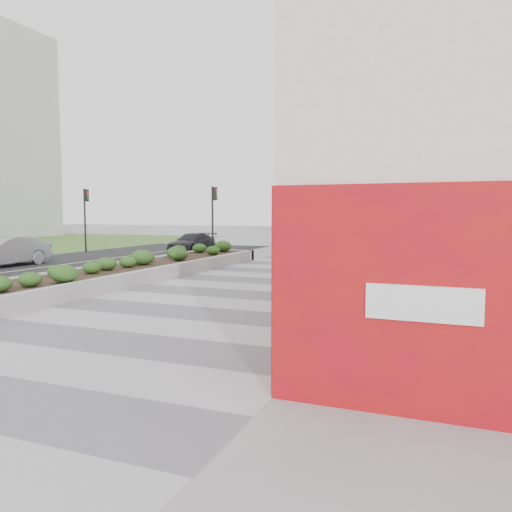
# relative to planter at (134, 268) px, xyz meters

# --- Properties ---
(ground) EXTENTS (160.00, 160.00, 0.00)m
(ground) POSITION_rel_planter_xyz_m (5.50, -7.00, -0.42)
(ground) COLOR gray
(ground) RESTS_ON ground
(walkway) EXTENTS (8.00, 36.00, 0.01)m
(walkway) POSITION_rel_planter_xyz_m (5.50, -4.00, -0.41)
(walkway) COLOR #A8A8AD
(walkway) RESTS_ON ground
(building) EXTENTS (6.04, 24.08, 8.00)m
(building) POSITION_rel_planter_xyz_m (12.48, 1.98, 3.56)
(building) COLOR beige
(building) RESTS_ON ground
(planter) EXTENTS (3.00, 18.00, 0.90)m
(planter) POSITION_rel_planter_xyz_m (0.00, 0.00, 0.00)
(planter) COLOR #9E9EA0
(planter) RESTS_ON ground
(street) EXTENTS (10.00, 40.00, 0.00)m
(street) POSITION_rel_planter_xyz_m (-6.50, 0.00, -0.42)
(street) COLOR black
(street) RESTS_ON ground
(traffic_signal_near) EXTENTS (0.33, 0.28, 4.20)m
(traffic_signal_near) POSITION_rel_planter_xyz_m (-1.73, 10.50, 2.34)
(traffic_signal_near) COLOR black
(traffic_signal_near) RESTS_ON ground
(traffic_signal_far) EXTENTS (0.33, 0.28, 4.20)m
(traffic_signal_far) POSITION_rel_planter_xyz_m (-10.93, 10.00, 2.34)
(traffic_signal_far) COLOR black
(traffic_signal_far) RESTS_ON ground
(distant_bldg_north_l) EXTENTS (16.00, 12.00, 20.00)m
(distant_bldg_north_l) POSITION_rel_planter_xyz_m (0.50, 48.00, 9.58)
(distant_bldg_north_l) COLOR #ADAAA3
(distant_bldg_north_l) RESTS_ON ground
(manhole_cover) EXTENTS (0.44, 0.44, 0.01)m
(manhole_cover) POSITION_rel_planter_xyz_m (6.00, -4.00, -0.42)
(manhole_cover) COLOR #595654
(manhole_cover) RESTS_ON ground
(skateboarder) EXTENTS (0.54, 0.74, 1.50)m
(skateboarder) POSITION_rel_planter_xyz_m (6.56, -0.27, 0.34)
(skateboarder) COLOR beige
(skateboarder) RESTS_ON ground
(car_silver) EXTENTS (1.77, 4.61, 1.50)m
(car_silver) POSITION_rel_planter_xyz_m (-8.54, 1.38, 0.33)
(car_silver) COLOR #97999E
(car_silver) RESTS_ON ground
(car_dark) EXTENTS (1.94, 4.36, 1.24)m
(car_dark) POSITION_rel_planter_xyz_m (-4.53, 12.83, 0.20)
(car_dark) COLOR black
(car_dark) RESTS_ON ground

